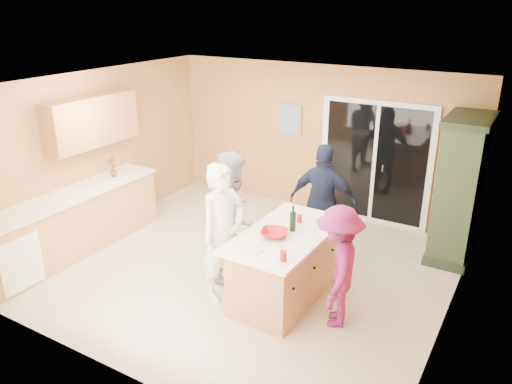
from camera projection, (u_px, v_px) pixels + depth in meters
The scene contains 22 objects.
floor at pixel (244, 266), 7.19m from camera, with size 5.50×5.50×0.00m, color beige.
ceiling at pixel (242, 85), 6.25m from camera, with size 5.50×5.00×0.10m, color silver.
wall_back at pixel (318, 140), 8.73m from camera, with size 5.50×0.10×2.60m, color #EFAA62.
wall_front at pixel (103, 260), 4.71m from camera, with size 5.50×0.10×2.60m, color #EFAA62.
wall_left at pixel (98, 152), 8.02m from camera, with size 0.10×5.00×2.60m, color #EFAA62.
wall_right at pixel (457, 226), 5.42m from camera, with size 0.10×5.00×2.60m, color #EFAA62.
left_cabinet_run at pixel (65, 227), 7.34m from camera, with size 0.65×3.05×1.24m.
upper_cabinets at pixel (92, 121), 7.57m from camera, with size 0.35×1.60×0.75m, color tan.
sliding_door at pixel (375, 163), 8.30m from camera, with size 1.90×0.07×2.10m.
framed_picture at pixel (290, 120), 8.86m from camera, with size 0.46×0.04×0.56m.
kitchen_island at pixel (285, 268), 6.31m from camera, with size 0.98×1.76×0.92m.
green_hutch at pixel (459, 191), 7.17m from camera, with size 0.61×1.15×2.12m.
woman_white at pixel (223, 233), 6.18m from camera, with size 0.65×0.43×1.79m, color silver.
woman_grey at pixel (233, 215), 6.72m from camera, with size 0.86×0.67×1.77m, color #98979A.
woman_navy at pixel (323, 202), 7.23m from camera, with size 1.01×0.42×1.72m, color #1A1D39.
woman_magenta at pixel (338, 267), 5.70m from camera, with size 0.96×0.55×1.48m, color #7D1B5E.
serving_bowl at pixel (274, 233), 6.02m from camera, with size 0.33×0.33×0.08m, color #A71512.
tulip_vase at pixel (113, 166), 7.95m from camera, with size 0.19×0.13×0.35m, color #B31120.
tumbler_near at pixel (283, 256), 5.47m from camera, with size 0.08×0.08×0.11m, color #A71512.
tumbler_far at pixel (299, 219), 6.40m from camera, with size 0.07×0.07×0.10m, color #A71512.
wine_bottle at pixel (293, 221), 6.14m from camera, with size 0.08×0.08×0.33m.
white_plate at pixel (253, 249), 5.72m from camera, with size 0.25×0.25×0.02m, color silver.
Camera 1 is at (3.36, -5.35, 3.60)m, focal length 35.00 mm.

